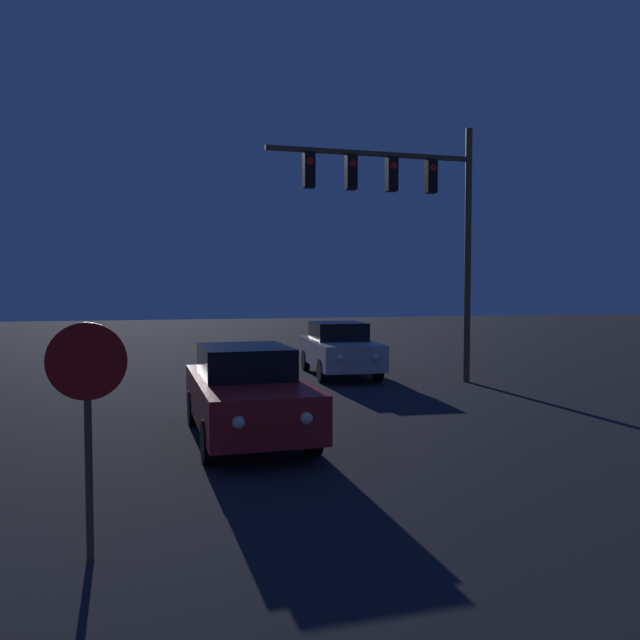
{
  "coord_description": "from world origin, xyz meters",
  "views": [
    {
      "loc": [
        -3.51,
        5.35,
        2.57
      ],
      "look_at": [
        0.0,
        18.46,
        1.91
      ],
      "focal_mm": 35.0,
      "sensor_mm": 36.0,
      "label": 1
    }
  ],
  "objects_px": {
    "car_near": "(246,392)",
    "traffic_signal_mast": "(409,203)",
    "stop_sign": "(87,395)",
    "car_far": "(339,349)"
  },
  "relations": [
    {
      "from": "stop_sign",
      "to": "traffic_signal_mast",
      "type": "bearing_deg",
      "value": 52.46
    },
    {
      "from": "car_near",
      "to": "traffic_signal_mast",
      "type": "height_order",
      "value": "traffic_signal_mast"
    },
    {
      "from": "car_near",
      "to": "traffic_signal_mast",
      "type": "bearing_deg",
      "value": -136.95
    },
    {
      "from": "car_near",
      "to": "stop_sign",
      "type": "height_order",
      "value": "stop_sign"
    },
    {
      "from": "car_far",
      "to": "car_near",
      "type": "bearing_deg",
      "value": 65.89
    },
    {
      "from": "traffic_signal_mast",
      "to": "car_near",
      "type": "bearing_deg",
      "value": -135.79
    },
    {
      "from": "car_far",
      "to": "stop_sign",
      "type": "relative_size",
      "value": 2.0
    },
    {
      "from": "car_near",
      "to": "car_far",
      "type": "height_order",
      "value": "same"
    },
    {
      "from": "car_near",
      "to": "traffic_signal_mast",
      "type": "xyz_separation_m",
      "value": [
        5.13,
        4.99,
        4.08
      ]
    },
    {
      "from": "car_near",
      "to": "stop_sign",
      "type": "relative_size",
      "value": 1.97
    }
  ]
}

